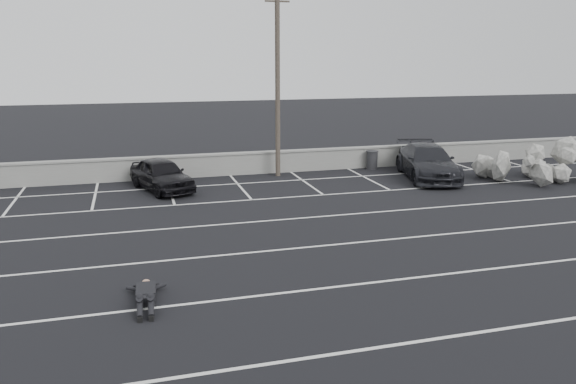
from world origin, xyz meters
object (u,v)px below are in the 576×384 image
object	(u,v)px
car_left	(161,174)
trash_bin	(372,160)
utility_pole	(278,84)
car_right	(427,162)
riprap_pile	(540,172)
person	(146,288)

from	to	relation	value
car_left	trash_bin	distance (m)	10.62
utility_pole	car_right	bearing A→B (deg)	-20.13
car_left	trash_bin	world-z (taller)	car_left
utility_pole	riprap_pile	distance (m)	12.58
trash_bin	riprap_pile	size ratio (longest dim) A/B	0.16
riprap_pile	trash_bin	bearing A→B (deg)	142.72
car_right	trash_bin	world-z (taller)	car_right
car_right	riprap_pile	world-z (taller)	car_right
trash_bin	car_right	bearing A→B (deg)	-60.12
riprap_pile	car_left	bearing A→B (deg)	170.25
utility_pole	trash_bin	bearing A→B (deg)	3.67
car_left	riprap_pile	distance (m)	16.87
trash_bin	person	size ratio (longest dim) A/B	0.37
car_right	utility_pole	xyz separation A→B (m)	(-6.53, 2.39, 3.52)
car_left	utility_pole	xyz separation A→B (m)	(5.48, 1.52, 3.60)
trash_bin	utility_pole	bearing A→B (deg)	-176.33
trash_bin	person	distance (m)	17.27
car_left	car_right	size ratio (longest dim) A/B	0.76
utility_pole	trash_bin	distance (m)	6.28
car_left	utility_pole	bearing A→B (deg)	-4.07
car_right	riprap_pile	distance (m)	5.03
car_right	person	size ratio (longest dim) A/B	2.10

